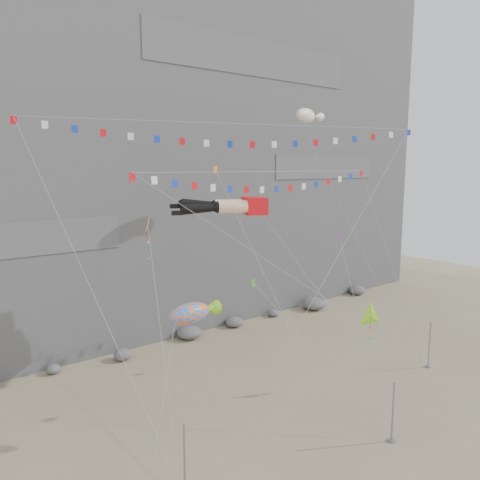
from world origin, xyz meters
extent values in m
plane|color=gray|center=(0.00, 0.00, 0.00)|extent=(120.00, 120.00, 0.00)
cube|color=slate|center=(0.00, 32.00, 25.00)|extent=(80.00, 28.00, 50.00)
cylinder|color=gray|center=(-12.87, -3.31, 2.11)|extent=(0.12, 0.12, 4.23)
cylinder|color=gray|center=(0.56, -7.39, 2.08)|extent=(0.12, 0.12, 4.17)
cylinder|color=gray|center=(13.28, -2.57, 2.13)|extent=(0.12, 0.12, 4.27)
cube|color=red|center=(1.06, 7.53, 14.68)|extent=(2.65, 2.99, 1.46)
cylinder|color=beige|center=(-1.18, 7.74, 14.68)|extent=(2.69, 2.00, 1.08)
sphere|color=black|center=(-2.31, 8.25, 14.68)|extent=(0.99, 0.99, 0.99)
cone|color=black|center=(-3.64, 8.85, 14.59)|extent=(3.06, 2.03, 1.01)
cube|color=black|center=(-5.43, 9.66, 14.26)|extent=(1.04, 0.78, 0.36)
cylinder|color=beige|center=(-0.58, 9.07, 14.68)|extent=(2.69, 2.00, 1.08)
sphere|color=black|center=(-1.71, 9.58, 14.68)|extent=(0.99, 0.99, 0.99)
cone|color=black|center=(-3.04, 10.18, 14.82)|extent=(3.08, 2.04, 1.08)
cube|color=black|center=(-4.83, 10.99, 14.71)|extent=(1.04, 0.78, 0.36)
cylinder|color=gray|center=(2.12, -0.14, 7.36)|extent=(0.03, 0.03, 21.31)
cube|color=gray|center=(3.17, -7.82, 0.05)|extent=(0.16, 0.16, 0.10)
cylinder|color=gray|center=(-6.99, 1.17, 10.79)|extent=(0.03, 0.03, 27.94)
cylinder|color=gray|center=(7.43, 1.92, 8.84)|extent=(0.03, 0.03, 22.98)
cube|color=gray|center=(13.93, -1.60, 0.05)|extent=(0.16, 0.16, 0.10)
cylinder|color=gray|center=(-12.07, 0.38, 7.19)|extent=(0.03, 0.03, 15.98)
cylinder|color=gray|center=(-12.57, -1.25, 4.42)|extent=(0.03, 0.03, 11.08)
cylinder|color=gray|center=(3.56, -4.51, 3.06)|extent=(0.03, 0.03, 9.40)
cube|color=gray|center=(1.40, -7.40, 0.05)|extent=(0.16, 0.16, 0.10)
cylinder|color=gray|center=(11.00, 3.86, 11.53)|extent=(0.03, 0.03, 25.86)
cube|color=gray|center=(12.79, -1.82, 0.05)|extent=(0.16, 0.16, 0.10)
cylinder|color=gray|center=(-2.74, 0.80, 8.93)|extent=(0.03, 0.03, 21.31)
cube|color=gray|center=(-1.76, -5.00, 0.05)|extent=(0.16, 0.16, 0.10)
cylinder|color=gray|center=(5.29, -0.79, 5.79)|extent=(0.03, 0.03, 15.29)
cube|color=gray|center=(2.73, -5.15, 0.05)|extent=(0.16, 0.16, 0.10)
cylinder|color=gray|center=(-1.27, -2.78, 4.76)|extent=(0.03, 0.03, 14.41)
cube|color=gray|center=(0.89, -7.78, 0.05)|extent=(0.16, 0.16, 0.10)
camera|label=1|loc=(-24.93, -23.75, 18.01)|focal=35.00mm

